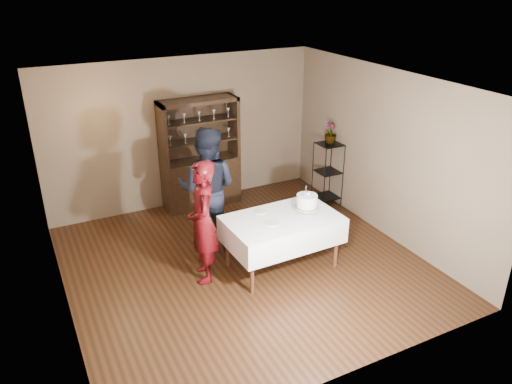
{
  "coord_description": "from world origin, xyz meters",
  "views": [
    {
      "loc": [
        -2.73,
        -5.76,
        4.07
      ],
      "look_at": [
        0.24,
        0.1,
        1.1
      ],
      "focal_mm": 35.0,
      "sensor_mm": 36.0,
      "label": 1
    }
  ],
  "objects_px": {
    "woman": "(203,222)",
    "man": "(207,189)",
    "china_hutch": "(201,171)",
    "cake": "(307,202)",
    "potted_plant": "(331,133)",
    "plant_etagere": "(328,172)",
    "cake_table": "(282,229)"
  },
  "relations": [
    {
      "from": "cake_table",
      "to": "cake",
      "type": "relative_size",
      "value": 3.55
    },
    {
      "from": "woman",
      "to": "potted_plant",
      "type": "height_order",
      "value": "woman"
    },
    {
      "from": "china_hutch",
      "to": "woman",
      "type": "relative_size",
      "value": 1.13
    },
    {
      "from": "plant_etagere",
      "to": "potted_plant",
      "type": "bearing_deg",
      "value": 45.48
    },
    {
      "from": "cake",
      "to": "potted_plant",
      "type": "bearing_deg",
      "value": 46.89
    },
    {
      "from": "china_hutch",
      "to": "woman",
      "type": "distance_m",
      "value": 2.46
    },
    {
      "from": "china_hutch",
      "to": "potted_plant",
      "type": "relative_size",
      "value": 5.27
    },
    {
      "from": "cake_table",
      "to": "man",
      "type": "bearing_deg",
      "value": 123.44
    },
    {
      "from": "china_hutch",
      "to": "potted_plant",
      "type": "height_order",
      "value": "china_hutch"
    },
    {
      "from": "china_hutch",
      "to": "cake_table",
      "type": "relative_size",
      "value": 1.22
    },
    {
      "from": "man",
      "to": "potted_plant",
      "type": "height_order",
      "value": "man"
    },
    {
      "from": "man",
      "to": "woman",
      "type": "bearing_deg",
      "value": 99.77
    },
    {
      "from": "man",
      "to": "plant_etagere",
      "type": "bearing_deg",
      "value": -135.19
    },
    {
      "from": "man",
      "to": "cake",
      "type": "height_order",
      "value": "man"
    },
    {
      "from": "plant_etagere",
      "to": "potted_plant",
      "type": "xyz_separation_m",
      "value": [
        0.03,
        0.03,
        0.73
      ]
    },
    {
      "from": "woman",
      "to": "man",
      "type": "height_order",
      "value": "man"
    },
    {
      "from": "woman",
      "to": "cake",
      "type": "bearing_deg",
      "value": 94.37
    },
    {
      "from": "plant_etagere",
      "to": "man",
      "type": "height_order",
      "value": "man"
    },
    {
      "from": "cake",
      "to": "cake_table",
      "type": "bearing_deg",
      "value": 172.85
    },
    {
      "from": "potted_plant",
      "to": "woman",
      "type": "bearing_deg",
      "value": -156.65
    },
    {
      "from": "plant_etagere",
      "to": "cake",
      "type": "relative_size",
      "value": 2.59
    },
    {
      "from": "woman",
      "to": "cake",
      "type": "height_order",
      "value": "woman"
    },
    {
      "from": "cake",
      "to": "plant_etagere",
      "type": "bearing_deg",
      "value": 46.92
    },
    {
      "from": "man",
      "to": "cake",
      "type": "relative_size",
      "value": 4.22
    },
    {
      "from": "woman",
      "to": "potted_plant",
      "type": "distance_m",
      "value": 3.26
    },
    {
      "from": "china_hutch",
      "to": "cake_table",
      "type": "bearing_deg",
      "value": -83.99
    },
    {
      "from": "woman",
      "to": "man",
      "type": "xyz_separation_m",
      "value": [
        0.4,
        0.83,
        0.09
      ]
    },
    {
      "from": "cake",
      "to": "china_hutch",
      "type": "bearing_deg",
      "value": 103.88
    },
    {
      "from": "cake",
      "to": "potted_plant",
      "type": "distance_m",
      "value": 2.18
    },
    {
      "from": "woman",
      "to": "plant_etagere",
      "type": "bearing_deg",
      "value": 128.56
    },
    {
      "from": "woman",
      "to": "cake",
      "type": "relative_size",
      "value": 3.83
    },
    {
      "from": "china_hutch",
      "to": "cake_table",
      "type": "xyz_separation_m",
      "value": [
        0.27,
        -2.54,
        -0.05
      ]
    }
  ]
}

